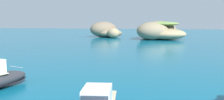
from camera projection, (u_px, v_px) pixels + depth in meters
The scene contains 2 objects.
islet_large at pixel (159, 31), 79.75m from camera, with size 17.53×21.92×6.05m.
islet_small at pixel (106, 31), 89.98m from camera, with size 15.07×14.93×5.89m.
Camera 1 is at (3.98, -3.87, 5.53)m, focal length 38.30 mm.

